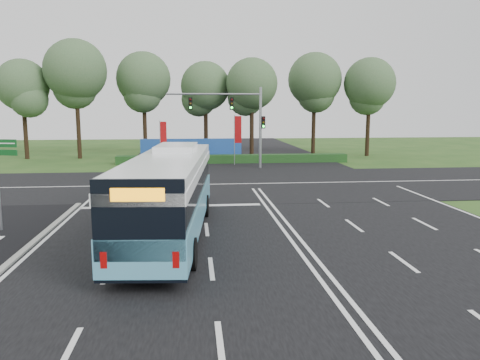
# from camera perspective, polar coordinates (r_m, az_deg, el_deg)

# --- Properties ---
(ground) EXTENTS (120.00, 120.00, 0.00)m
(ground) POSITION_cam_1_polar(r_m,az_deg,el_deg) (20.83, 5.08, -5.90)
(ground) COLOR #244818
(ground) RESTS_ON ground
(road_main) EXTENTS (20.00, 120.00, 0.04)m
(road_main) POSITION_cam_1_polar(r_m,az_deg,el_deg) (20.82, 5.08, -5.84)
(road_main) COLOR black
(road_main) RESTS_ON ground
(road_cross) EXTENTS (120.00, 14.00, 0.05)m
(road_cross) POSITION_cam_1_polar(r_m,az_deg,el_deg) (32.44, 1.11, -0.49)
(road_cross) COLOR black
(road_cross) RESTS_ON ground
(kerb_strip) EXTENTS (0.25, 18.00, 0.12)m
(kerb_strip) POSITION_cam_1_polar(r_m,az_deg,el_deg) (18.66, -25.39, -8.31)
(kerb_strip) COLOR gray
(kerb_strip) RESTS_ON ground
(city_bus) EXTENTS (3.69, 12.76, 3.61)m
(city_bus) POSITION_cam_1_polar(r_m,az_deg,el_deg) (19.20, -8.58, -1.66)
(city_bus) COLOR #53A1C1
(city_bus) RESTS_ON ground
(banner_flag_left) EXTENTS (0.61, 0.06, 4.13)m
(banner_flag_left) POSITION_cam_1_polar(r_m,az_deg,el_deg) (42.34, -9.41, 5.24)
(banner_flag_left) COLOR gray
(banner_flag_left) RESTS_ON ground
(banner_flag_mid) EXTENTS (0.68, 0.12, 4.60)m
(banner_flag_mid) POSITION_cam_1_polar(r_m,az_deg,el_deg) (42.99, -0.36, 5.80)
(banner_flag_mid) COLOR gray
(banner_flag_mid) RESTS_ON ground
(traffic_light_gantry) EXTENTS (8.41, 0.28, 7.00)m
(traffic_light_gantry) POSITION_cam_1_polar(r_m,az_deg,el_deg) (40.48, -0.02, 7.97)
(traffic_light_gantry) COLOR gray
(traffic_light_gantry) RESTS_ON ground
(hedge) EXTENTS (22.00, 1.20, 0.80)m
(hedge) POSITION_cam_1_polar(r_m,az_deg,el_deg) (44.71, -0.80, 2.58)
(hedge) COLOR #163513
(hedge) RESTS_ON ground
(blue_hoarding) EXTENTS (10.00, 0.30, 2.20)m
(blue_hoarding) POSITION_cam_1_polar(r_m,az_deg,el_deg) (46.96, -5.94, 3.69)
(blue_hoarding) COLOR #1B4697
(blue_hoarding) RESTS_ON ground
(eucalyptus_row) EXTENTS (41.55, 8.39, 12.17)m
(eucalyptus_row) POSITION_cam_1_polar(r_m,az_deg,el_deg) (50.64, -5.44, 12.00)
(eucalyptus_row) COLOR black
(eucalyptus_row) RESTS_ON ground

